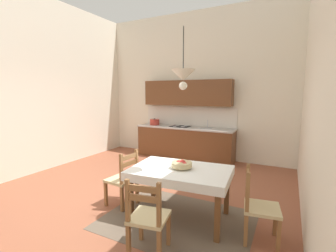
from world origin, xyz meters
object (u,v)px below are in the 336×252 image
object	(u,v)px
dining_chair_camera_side	(148,218)
kitchen_cabinetry	(185,128)
dining_chair_window_side	(258,207)
dining_chair_tv_side	(123,179)
pendant_lamp	(183,76)
dining_table	(180,177)
fruit_bowl	(182,164)

from	to	relation	value
dining_chair_camera_side	kitchen_cabinetry	bearing A→B (deg)	107.54
dining_chair_window_side	dining_chair_tv_side	bearing A→B (deg)	-179.50
dining_chair_tv_side	dining_chair_window_side	world-z (taller)	same
kitchen_cabinetry	dining_chair_tv_side	world-z (taller)	kitchen_cabinetry
dining_chair_camera_side	pendant_lamp	xyz separation A→B (m)	(0.08, 0.77, 1.63)
dining_chair_camera_side	dining_chair_window_side	size ratio (longest dim) A/B	1.00
kitchen_cabinetry	dining_chair_camera_side	size ratio (longest dim) A/B	3.01
dining_table	dining_chair_window_side	xyz separation A→B (m)	(1.09, -0.06, -0.19)
kitchen_cabinetry	pendant_lamp	distance (m)	3.70
kitchen_cabinetry	dining_table	distance (m)	3.33
dining_chair_tv_side	dining_chair_camera_side	distance (m)	1.31
dining_chair_tv_side	pendant_lamp	xyz separation A→B (m)	(1.09, -0.07, 1.63)
dining_chair_camera_side	dining_chair_window_side	world-z (taller)	same
dining_table	kitchen_cabinetry	bearing A→B (deg)	112.12
kitchen_cabinetry	fruit_bowl	distance (m)	3.31
dining_chair_camera_side	fruit_bowl	distance (m)	1.00
dining_table	pendant_lamp	world-z (taller)	pendant_lamp
kitchen_cabinetry	dining_table	world-z (taller)	kitchen_cabinetry
pendant_lamp	dining_table	bearing A→B (deg)	123.20
fruit_bowl	dining_chair_camera_side	bearing A→B (deg)	-89.99
kitchen_cabinetry	dining_chair_tv_side	xyz separation A→B (m)	(0.26, -3.15, -0.41)
dining_chair_camera_side	fruit_bowl	bearing A→B (deg)	90.01
dining_table	fruit_bowl	distance (m)	0.19
kitchen_cabinetry	pendant_lamp	xyz separation A→B (m)	(1.35, -3.22, 1.21)
pendant_lamp	kitchen_cabinetry	bearing A→B (deg)	112.66
dining_table	dining_chair_camera_side	distance (m)	0.93
dining_table	dining_chair_tv_side	bearing A→B (deg)	-175.79
dining_chair_camera_side	pendant_lamp	bearing A→B (deg)	83.76
dining_chair_camera_side	dining_chair_tv_side	bearing A→B (deg)	140.14
dining_chair_window_side	pendant_lamp	bearing A→B (deg)	-175.02
fruit_bowl	dining_chair_window_side	bearing A→B (deg)	-4.14
dining_chair_window_side	pendant_lamp	size ratio (longest dim) A/B	1.16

